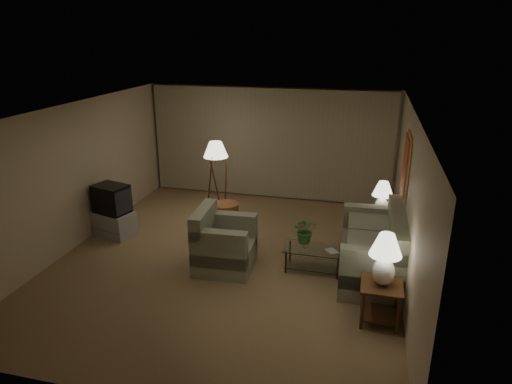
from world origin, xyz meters
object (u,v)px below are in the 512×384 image
table_lamp_near (385,255)px  table_lamp_far (382,196)px  sofa (371,250)px  side_table_near (381,296)px  armchair (225,245)px  side_table_far (380,225)px  coffee_table (313,256)px  tv_cabinet (114,223)px  floor_lamp (217,177)px  crt_tv (111,199)px  ottoman (225,212)px  vase (305,244)px

table_lamp_near → table_lamp_far: (0.00, 2.60, -0.06)m
sofa → side_table_near: bearing=4.6°
armchair → side_table_far: size_ratio=1.86×
table_lamp_far → coffee_table: bearing=-129.3°
tv_cabinet → floor_lamp: 2.40m
side_table_near → side_table_far: (-0.00, 2.60, -0.01)m
crt_tv → ottoman: size_ratio=1.33×
side_table_far → floor_lamp: (-3.55, 0.76, 0.46)m
armchair → side_table_far: armchair is taller
crt_tv → vase: 3.98m
tv_cabinet → ottoman: bearing=49.1°
table_lamp_near → side_table_near: bearing=-14.0°
armchair → floor_lamp: size_ratio=0.67×
side_table_near → tv_cabinet: size_ratio=0.66×
table_lamp_far → crt_tv: table_lamp_far is taller
coffee_table → vase: 0.26m
side_table_near → tv_cabinet: (-5.20, 1.72, -0.17)m
coffee_table → armchair: bearing=-169.9°
side_table_near → ottoman: 4.43m
vase → coffee_table: bearing=0.0°
crt_tv → side_table_near: bearing=-2.6°
armchair → table_lamp_near: size_ratio=1.45×
crt_tv → floor_lamp: bearing=60.6°
side_table_near → armchair: bearing=159.3°
side_table_near → side_table_far: same height
armchair → table_lamp_far: (2.61, 1.62, 0.57)m
side_table_near → side_table_far: bearing=90.0°
armchair → floor_lamp: 2.59m
table_lamp_far → tv_cabinet: size_ratio=0.74×
side_table_near → vase: side_table_near is taller
side_table_far → crt_tv: 5.29m
table_lamp_far → crt_tv: 5.28m
side_table_far → coffee_table: size_ratio=0.59×
table_lamp_near → floor_lamp: 4.89m
tv_cabinet → sofa: bearing=11.5°
table_lamp_near → vase: bearing=135.1°
vase → side_table_far: bearing=47.1°
sofa → table_lamp_far: table_lamp_far is taller
side_table_near → vase: (-1.25, 1.25, 0.07)m
sofa → table_lamp_near: size_ratio=2.69×
coffee_table → crt_tv: size_ratio=1.33×
side_table_near → vase: size_ratio=4.19×
crt_tv → table_lamp_near: bearing=-2.6°
crt_tv → ottoman: bearing=49.1°
side_table_far → coffee_table: side_table_far is taller
armchair → coffee_table: 1.54m
floor_lamp → ottoman: size_ratio=2.90×
armchair → side_table_near: 2.79m
table_lamp_far → coffee_table: (-1.10, -1.35, -0.72)m
floor_lamp → vase: bearing=-42.5°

